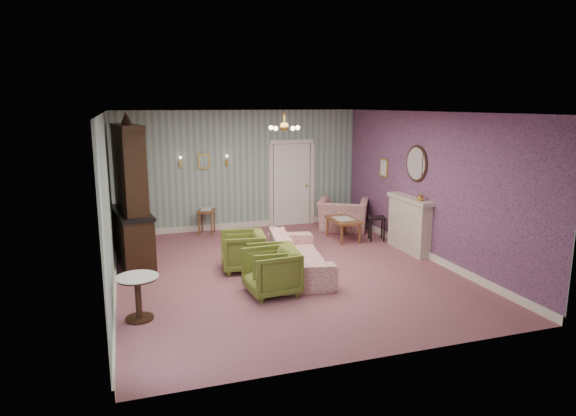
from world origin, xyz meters
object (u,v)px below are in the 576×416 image
object	(u,v)px
olive_chair_c	(243,249)
sofa_chintz	(299,249)
coffee_table	(343,229)
side_table_black	(377,229)
pedestal_table	(138,298)
dresser	(129,191)
olive_chair_b	(272,265)
olive_chair_a	(271,270)
wingback_chair	(343,210)
fireplace	(409,224)

from	to	relation	value
olive_chair_c	sofa_chintz	distance (m)	1.05
coffee_table	olive_chair_c	bearing A→B (deg)	-152.83
sofa_chintz	side_table_black	world-z (taller)	sofa_chintz
pedestal_table	coffee_table	bearing A→B (deg)	33.87
dresser	sofa_chintz	bearing A→B (deg)	-36.78
olive_chair_b	pedestal_table	xyz separation A→B (m)	(-2.18, -0.63, -0.07)
side_table_black	pedestal_table	bearing A→B (deg)	-152.14
olive_chair_a	dresser	distance (m)	3.35
dresser	olive_chair_a	bearing A→B (deg)	-57.69
wingback_chair	fireplace	size ratio (longest dim) A/B	0.83
olive_chair_a	sofa_chintz	size ratio (longest dim) A/B	0.35
dresser	pedestal_table	size ratio (longest dim) A/B	4.30
olive_chair_c	pedestal_table	distance (m)	2.58
olive_chair_a	olive_chair_b	bearing A→B (deg)	156.63
olive_chair_a	dresser	xyz separation A→B (m)	(-2.09, 2.41, 1.01)
side_table_black	olive_chair_a	bearing A→B (deg)	-142.92
wingback_chair	sofa_chintz	bearing A→B (deg)	81.83
pedestal_table	olive_chair_c	bearing A→B (deg)	41.62
olive_chair_c	dresser	xyz separation A→B (m)	(-1.93, 1.08, 1.02)
sofa_chintz	wingback_chair	bearing A→B (deg)	-28.50
sofa_chintz	fireplace	world-z (taller)	fireplace
fireplace	side_table_black	world-z (taller)	fireplace
olive_chair_c	wingback_chair	distance (m)	3.76
fireplace	pedestal_table	distance (m)	5.81
olive_chair_b	dresser	bearing A→B (deg)	-128.86
olive_chair_a	wingback_chair	bearing A→B (deg)	136.81
dresser	pedestal_table	distance (m)	3.00
sofa_chintz	olive_chair_b	bearing A→B (deg)	141.42
fireplace	coffee_table	bearing A→B (deg)	126.24
sofa_chintz	side_table_black	distance (m)	2.86
wingback_chair	side_table_black	world-z (taller)	wingback_chair
olive_chair_b	wingback_chair	xyz separation A→B (m)	(2.79, 3.29, 0.11)
side_table_black	dresser	bearing A→B (deg)	179.99
coffee_table	fireplace	bearing A→B (deg)	-53.76
coffee_table	sofa_chintz	bearing A→B (deg)	-133.19
coffee_table	side_table_black	size ratio (longest dim) A/B	1.77
sofa_chintz	coffee_table	distance (m)	2.51
olive_chair_b	dresser	distance (m)	3.23
sofa_chintz	coffee_table	world-z (taller)	sofa_chintz
olive_chair_c	olive_chair_b	bearing A→B (deg)	21.11
fireplace	side_table_black	xyz separation A→B (m)	(-0.23, 0.97, -0.31)
olive_chair_a	fireplace	size ratio (longest dim) A/B	0.58
olive_chair_a	coffee_table	distance (m)	3.68
dresser	coffee_table	distance (m)	4.74
sofa_chintz	wingback_chair	distance (m)	3.39
fireplace	coffee_table	xyz separation A→B (m)	(-0.92, 1.26, -0.33)
coffee_table	dresser	bearing A→B (deg)	-176.44
olive_chair_b	sofa_chintz	distance (m)	0.93
dresser	coffee_table	bearing A→B (deg)	-5.09
wingback_chair	olive_chair_c	bearing A→B (deg)	65.96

